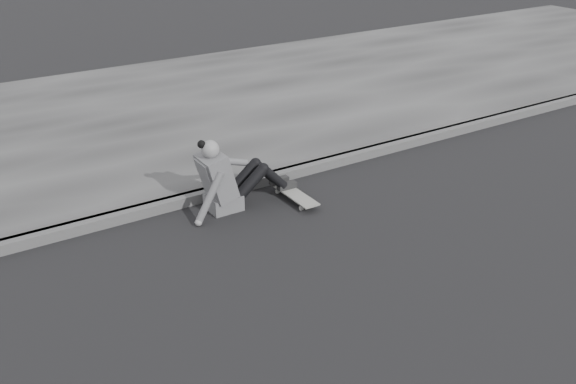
% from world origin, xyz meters
% --- Properties ---
extents(ground, '(80.00, 80.00, 0.00)m').
position_xyz_m(ground, '(0.00, 0.00, 0.00)').
color(ground, black).
rests_on(ground, ground).
extents(curb, '(24.00, 0.16, 0.12)m').
position_xyz_m(curb, '(0.00, 2.58, 0.06)').
color(curb, '#4D4D4D').
rests_on(curb, ground).
extents(sidewalk, '(24.00, 6.00, 0.12)m').
position_xyz_m(sidewalk, '(0.00, 5.60, 0.06)').
color(sidewalk, '#3C3C3C').
rests_on(sidewalk, ground).
extents(skateboard, '(0.20, 0.78, 0.09)m').
position_xyz_m(skateboard, '(-1.27, 2.00, 0.07)').
color(skateboard, '#979691').
rests_on(skateboard, ground).
extents(seated_woman, '(1.38, 0.46, 0.88)m').
position_xyz_m(seated_woman, '(-2.01, 2.25, 0.36)').
color(seated_woman, '#59595C').
rests_on(seated_woman, ground).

